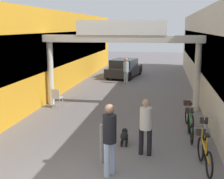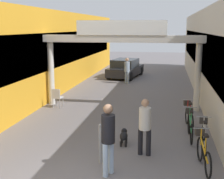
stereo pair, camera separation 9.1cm
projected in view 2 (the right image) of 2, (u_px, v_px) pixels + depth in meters
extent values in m
cube|color=gold|center=(42.00, 52.00, 17.94)|extent=(3.00, 26.00, 4.47)
cube|color=black|center=(67.00, 48.00, 17.64)|extent=(0.04, 23.40, 1.79)
cube|color=black|center=(199.00, 50.00, 16.37)|extent=(0.04, 23.40, 1.79)
cylinder|color=beige|center=(51.00, 73.00, 14.67)|extent=(0.28, 0.28, 2.96)
cylinder|color=beige|center=(198.00, 77.00, 13.50)|extent=(0.28, 0.28, 2.96)
cube|color=beige|center=(122.00, 39.00, 13.76)|extent=(7.40, 0.44, 0.32)
cube|color=white|center=(121.00, 28.00, 13.48)|extent=(3.96, 0.10, 0.64)
cylinder|color=black|center=(140.00, 142.00, 8.97)|extent=(0.16, 0.16, 0.77)
cylinder|color=black|center=(149.00, 143.00, 8.89)|extent=(0.16, 0.16, 0.77)
cylinder|color=silver|center=(145.00, 119.00, 8.79)|extent=(0.39, 0.39, 0.64)
sphere|color=tan|center=(145.00, 103.00, 8.70)|extent=(0.25, 0.25, 0.22)
cylinder|color=#A5BFE0|center=(105.00, 160.00, 7.63)|extent=(0.19, 0.19, 0.85)
cylinder|color=#A5BFE0|center=(111.00, 157.00, 7.83)|extent=(0.19, 0.19, 0.85)
cylinder|color=black|center=(108.00, 129.00, 7.58)|extent=(0.45, 0.45, 0.70)
sphere|color=#8C664C|center=(108.00, 109.00, 7.48)|extent=(0.32, 0.32, 0.24)
cylinder|color=#8C9EB2|center=(128.00, 78.00, 20.07)|extent=(0.20, 0.20, 0.79)
cylinder|color=#8C9EB2|center=(126.00, 78.00, 20.27)|extent=(0.20, 0.20, 0.79)
cylinder|color=#8C9EB2|center=(127.00, 67.00, 20.03)|extent=(0.48, 0.48, 0.65)
sphere|color=tan|center=(127.00, 60.00, 19.94)|extent=(0.31, 0.31, 0.22)
ellipsoid|color=black|center=(124.00, 136.00, 9.72)|extent=(0.29, 0.57, 0.22)
sphere|color=black|center=(124.00, 131.00, 9.95)|extent=(0.20, 0.20, 0.19)
sphere|color=white|center=(124.00, 135.00, 9.88)|extent=(0.14, 0.14, 0.13)
cylinder|color=black|center=(122.00, 140.00, 9.93)|extent=(0.08, 0.08, 0.18)
cylinder|color=black|center=(126.00, 140.00, 9.91)|extent=(0.08, 0.08, 0.18)
cylinder|color=black|center=(121.00, 144.00, 9.60)|extent=(0.08, 0.08, 0.18)
cylinder|color=black|center=(126.00, 144.00, 9.59)|extent=(0.08, 0.08, 0.18)
torus|color=black|center=(200.00, 149.00, 8.56)|extent=(0.12, 0.67, 0.67)
torus|color=black|center=(208.00, 165.00, 7.56)|extent=(0.12, 0.67, 0.67)
cube|color=gold|center=(204.00, 150.00, 8.02)|extent=(0.13, 0.94, 0.34)
cylinder|color=gold|center=(206.00, 144.00, 7.86)|extent=(0.04, 0.04, 0.42)
cube|color=black|center=(206.00, 136.00, 7.82)|extent=(0.12, 0.23, 0.05)
cylinder|color=gold|center=(201.00, 137.00, 8.42)|extent=(0.04, 0.04, 0.46)
cylinder|color=gray|center=(202.00, 128.00, 8.38)|extent=(0.46, 0.07, 0.03)
cube|color=#332D28|center=(200.00, 132.00, 8.60)|extent=(0.26, 0.22, 0.20)
torus|color=black|center=(203.00, 136.00, 9.61)|extent=(0.08, 0.67, 0.67)
torus|color=black|center=(205.00, 148.00, 8.64)|extent=(0.08, 0.67, 0.67)
cube|color=beige|center=(204.00, 136.00, 9.09)|extent=(0.09, 0.94, 0.34)
cylinder|color=beige|center=(205.00, 130.00, 8.93)|extent=(0.03, 0.03, 0.42)
cube|color=black|center=(205.00, 122.00, 8.89)|extent=(0.11, 0.22, 0.05)
cylinder|color=beige|center=(204.00, 125.00, 9.48)|extent=(0.03, 0.03, 0.46)
cylinder|color=gray|center=(204.00, 117.00, 9.43)|extent=(0.46, 0.05, 0.03)
cube|color=#332D28|center=(204.00, 120.00, 9.65)|extent=(0.25, 0.21, 0.20)
torus|color=black|center=(189.00, 124.00, 10.74)|extent=(0.06, 0.67, 0.67)
torus|color=black|center=(192.00, 134.00, 9.76)|extent=(0.06, 0.67, 0.67)
cube|color=#338C4C|center=(191.00, 124.00, 10.21)|extent=(0.05, 0.94, 0.34)
cylinder|color=#338C4C|center=(191.00, 118.00, 10.05)|extent=(0.03, 0.03, 0.42)
cube|color=black|center=(191.00, 112.00, 10.01)|extent=(0.10, 0.22, 0.05)
cylinder|color=#338C4C|center=(190.00, 114.00, 10.61)|extent=(0.03, 0.03, 0.46)
cylinder|color=gray|center=(190.00, 107.00, 10.56)|extent=(0.46, 0.03, 0.03)
cube|color=#332D28|center=(189.00, 110.00, 10.79)|extent=(0.24, 0.20, 0.20)
torus|color=black|center=(187.00, 115.00, 11.82)|extent=(0.12, 0.67, 0.67)
torus|color=black|center=(192.00, 124.00, 10.82)|extent=(0.12, 0.67, 0.67)
cube|color=red|center=(189.00, 115.00, 11.28)|extent=(0.13, 0.94, 0.34)
cylinder|color=red|center=(190.00, 110.00, 11.12)|extent=(0.03, 0.03, 0.42)
cube|color=black|center=(191.00, 104.00, 11.08)|extent=(0.12, 0.23, 0.05)
cylinder|color=red|center=(188.00, 106.00, 11.68)|extent=(0.03, 0.03, 0.46)
cylinder|color=gray|center=(188.00, 100.00, 11.64)|extent=(0.46, 0.07, 0.03)
cube|color=#332D28|center=(187.00, 103.00, 11.86)|extent=(0.26, 0.22, 0.20)
cylinder|color=gray|center=(101.00, 145.00, 8.38)|extent=(0.10, 0.10, 1.03)
sphere|color=gray|center=(100.00, 125.00, 8.27)|extent=(0.10, 0.10, 0.10)
cylinder|color=gray|center=(56.00, 102.00, 14.47)|extent=(0.03, 0.03, 0.45)
cylinder|color=gray|center=(63.00, 102.00, 14.37)|extent=(0.03, 0.03, 0.45)
cylinder|color=gray|center=(53.00, 103.00, 14.15)|extent=(0.03, 0.03, 0.45)
cylinder|color=gray|center=(60.00, 104.00, 14.06)|extent=(0.03, 0.03, 0.45)
cube|color=silver|center=(58.00, 97.00, 14.21)|extent=(0.44, 0.44, 0.04)
cube|color=silver|center=(56.00, 94.00, 14.00)|extent=(0.40, 0.09, 0.40)
cube|color=black|center=(126.00, 70.00, 22.93)|extent=(2.37, 4.23, 0.60)
cube|color=#1E2328|center=(125.00, 63.00, 22.68)|extent=(1.91, 2.42, 0.55)
cylinder|color=black|center=(121.00, 70.00, 24.57)|extent=(0.29, 0.62, 0.60)
cylinder|color=black|center=(141.00, 71.00, 24.05)|extent=(0.29, 0.62, 0.60)
cylinder|color=black|center=(109.00, 75.00, 21.89)|extent=(0.29, 0.62, 0.60)
cylinder|color=black|center=(130.00, 76.00, 21.37)|extent=(0.29, 0.62, 0.60)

